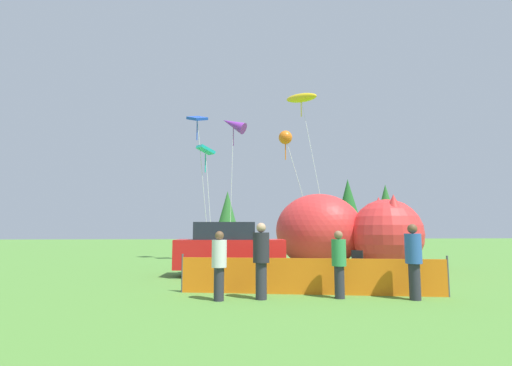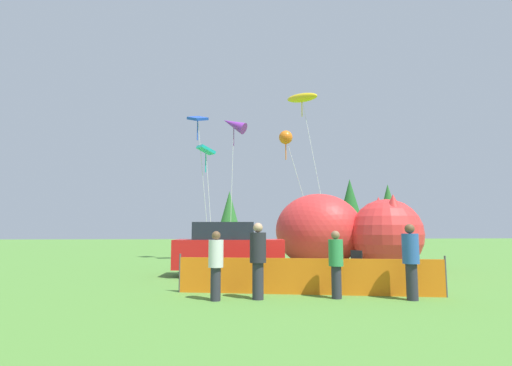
{
  "view_description": "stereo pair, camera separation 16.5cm",
  "coord_description": "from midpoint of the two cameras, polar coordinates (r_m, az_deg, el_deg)",
  "views": [
    {
      "loc": [
        -3.28,
        -14.22,
        1.75
      ],
      "look_at": [
        -1.27,
        5.92,
        4.11
      ],
      "focal_mm": 28.0,
      "sensor_mm": 36.0,
      "label": 1
    },
    {
      "loc": [
        -3.12,
        -14.23,
        1.75
      ],
      "look_at": [
        -1.27,
        5.92,
        4.11
      ],
      "focal_mm": 28.0,
      "sensor_mm": 36.0,
      "label": 2
    }
  ],
  "objects": [
    {
      "name": "kite_yellow_hero",
      "position": [
        27.66,
        6.29,
        11.93
      ],
      "size": [
        2.24,
        4.11,
        11.18
      ],
      "color": "silver",
      "rests_on": "ground"
    },
    {
      "name": "spectator_in_white_shirt",
      "position": [
        10.91,
        21.19,
        -9.98
      ],
      "size": [
        0.41,
        0.41,
        1.88
      ],
      "color": "#2D2D38",
      "rests_on": "ground"
    },
    {
      "name": "inflatable_cat",
      "position": [
        18.57,
        11.82,
        -7.05
      ],
      "size": [
        6.74,
        5.56,
        3.4
      ],
      "rotation": [
        0.0,
        0.0,
        -0.53
      ],
      "color": "red",
      "rests_on": "ground"
    },
    {
      "name": "safety_fence",
      "position": [
        11.17,
        7.35,
        -13.08
      ],
      "size": [
        7.03,
        1.53,
        1.06
      ],
      "rotation": [
        0.0,
        0.0,
        -0.21
      ],
      "color": "orange",
      "rests_on": "ground"
    },
    {
      "name": "kite_blue_box",
      "position": [
        23.87,
        -8.56,
        8.75
      ],
      "size": [
        1.5,
        1.24,
        8.53
      ],
      "color": "silver",
      "rests_on": "ground"
    },
    {
      "name": "ground_plane",
      "position": [
        14.68,
        7.11,
        -13.43
      ],
      "size": [
        120.0,
        120.0,
        0.0
      ],
      "primitive_type": "plane",
      "color": "#548C38"
    },
    {
      "name": "kite_purple_delta",
      "position": [
        23.75,
        -3.46,
        8.29
      ],
      "size": [
        1.76,
        1.85,
        8.53
      ],
      "color": "silver",
      "rests_on": "ground"
    },
    {
      "name": "horizon_tree_east",
      "position": [
        57.33,
        18.0,
        -3.22
      ],
      "size": [
        3.31,
        3.31,
        7.91
      ],
      "color": "brown",
      "rests_on": "ground"
    },
    {
      "name": "folding_chair",
      "position": [
        16.16,
        13.73,
        -10.7
      ],
      "size": [
        0.74,
        0.74,
        0.94
      ],
      "rotation": [
        0.0,
        0.0,
        -2.43
      ],
      "color": "black",
      "rests_on": "ground"
    },
    {
      "name": "horizon_tree_west",
      "position": [
        46.5,
        12.94,
        -2.99
      ],
      "size": [
        3.13,
        3.13,
        7.46
      ],
      "color": "brown",
      "rests_on": "ground"
    },
    {
      "name": "kite_teal_diamond",
      "position": [
        22.97,
        -7.41,
        4.48
      ],
      "size": [
        1.18,
        1.79,
        6.55
      ],
      "color": "silver",
      "rests_on": "ground"
    },
    {
      "name": "kite_orange_flower",
      "position": [
        23.02,
        4.04,
        6.43
      ],
      "size": [
        2.27,
        1.02,
        7.38
      ],
      "color": "silver",
      "rests_on": "ground"
    },
    {
      "name": "spectator_in_yellow_shirt",
      "position": [
        10.28,
        0.27,
        -10.56
      ],
      "size": [
        0.42,
        0.42,
        1.92
      ],
      "color": "#2D2D38",
      "rests_on": "ground"
    },
    {
      "name": "parked_car",
      "position": [
        15.34,
        -4.15,
        -9.42
      ],
      "size": [
        4.22,
        2.08,
        2.02
      ],
      "rotation": [
        0.0,
        0.0,
        -0.09
      ],
      "color": "red",
      "rests_on": "ground"
    },
    {
      "name": "spectator_in_blue_shirt",
      "position": [
        10.15,
        -5.76,
        -11.23
      ],
      "size": [
        0.37,
        0.37,
        1.71
      ],
      "color": "#2D2D38",
      "rests_on": "ground"
    },
    {
      "name": "spectator_in_grey_shirt",
      "position": [
        10.63,
        11.33,
        -10.9
      ],
      "size": [
        0.37,
        0.37,
        1.71
      ],
      "color": "#2D2D38",
      "rests_on": "ground"
    },
    {
      "name": "horizon_tree_mid",
      "position": [
        49.14,
        -4.2,
        -4.05
      ],
      "size": [
        2.7,
        2.7,
        6.44
      ],
      "color": "brown",
      "rests_on": "ground"
    }
  ]
}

